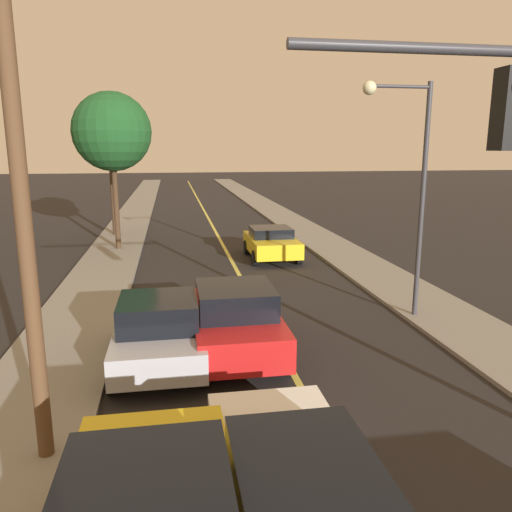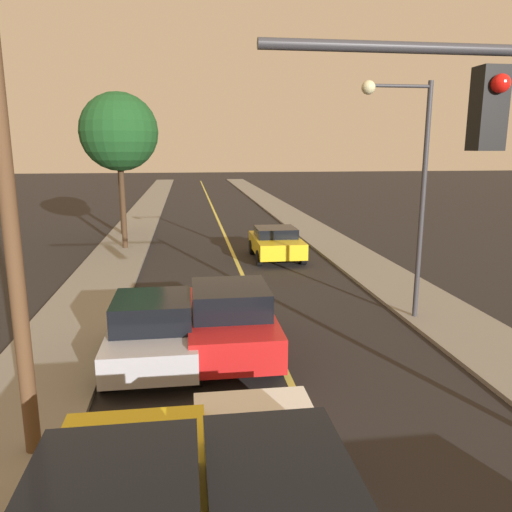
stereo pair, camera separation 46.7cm
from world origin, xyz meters
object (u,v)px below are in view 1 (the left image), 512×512
Objects in this scene: car_near_lane_second at (235,320)px; streetlamp_right at (408,168)px; utility_pole_left at (21,198)px; tree_left_far at (110,136)px; car_near_lane_front at (304,510)px; car_outer_lane_second at (159,331)px; car_far_oncoming at (271,243)px; tree_left_near at (112,132)px.

streetlamp_right is (4.99, 1.69, 3.46)m from car_near_lane_second.
utility_pole_left reaches higher than tree_left_far.
car_near_lane_second is 6.03m from utility_pole_left.
car_outer_lane_second reaches higher than car_near_lane_front.
car_near_lane_front is 0.80× the size of streetlamp_right.
car_outer_lane_second is at bearing -81.09° from tree_left_far.
utility_pole_left is at bearing 65.10° from car_far_oncoming.
tree_left_near is at bearing -23.32° from car_far_oncoming.
streetlamp_right reaches higher than car_outer_lane_second.
car_near_lane_second is 18.35m from tree_left_far.
car_near_lane_front is 1.24× the size of car_near_lane_second.
car_near_lane_second is 0.62× the size of tree_left_far.
streetlamp_right is (4.99, 8.01, 3.56)m from car_near_lane_front.
car_far_oncoming is (2.92, 10.14, -0.13)m from car_near_lane_second.
car_far_oncoming is at bearing 79.94° from car_near_lane_front.
car_far_oncoming is 8.91m from tree_left_near.
car_near_lane_front is 10.09m from streetlamp_right.
streetlamp_right is 18.21m from tree_left_far.
car_near_lane_front is at bearing -79.14° from tree_left_far.
tree_left_near is (-8.95, 11.42, 1.23)m from streetlamp_right.
tree_left_near is at bearing 101.53° from car_near_lane_front.
utility_pole_left is 1.15× the size of tree_left_far.
streetlamp_right is 10.01m from utility_pole_left.
tree_left_far is at bearing 121.51° from streetlamp_right.
streetlamp_right is 14.56m from tree_left_near.
utility_pole_left reaches higher than streetlamp_right.
car_near_lane_front reaches higher than car_far_oncoming.
utility_pole_left is at bearing 142.44° from car_near_lane_front.
tree_left_near reaches higher than tree_left_far.
car_far_oncoming is 0.53× the size of tree_left_near.
tree_left_far is (-4.51, 17.18, 4.59)m from car_near_lane_second.
car_far_oncoming is (4.68, 10.51, -0.08)m from car_outer_lane_second.
streetlamp_right reaches higher than car_near_lane_front.
tree_left_far is (-0.55, 4.07, -0.09)m from tree_left_near.
streetlamp_right is at bearing 58.11° from car_near_lane_front.
tree_left_far is (-1.03, 20.83, 1.29)m from utility_pole_left.
tree_left_far reaches higher than streetlamp_right.
car_near_lane_second is at bearing 90.00° from car_near_lane_front.
car_near_lane_second is 0.57× the size of tree_left_near.
car_outer_lane_second is 0.57× the size of tree_left_far.
utility_pole_left reaches higher than car_outer_lane_second.
tree_left_near is (-3.96, 19.43, 4.79)m from car_near_lane_front.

